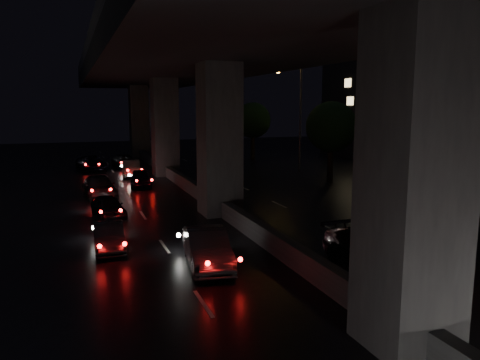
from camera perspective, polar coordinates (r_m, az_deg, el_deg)
ground at (r=20.94m, az=1.70°, el=-7.03°), size 120.00×120.00×0.00m
viaduct at (r=24.96m, az=-2.60°, el=14.90°), size 12.00×80.00×10.50m
median_barrier at (r=25.41m, az=-2.48°, el=-3.16°), size 0.45×70.00×0.85m
building_right_far at (r=51.83m, az=22.04°, el=10.31°), size 12.00×22.00×15.00m
tree_c at (r=35.84m, az=11.08°, el=6.35°), size 3.80×3.80×6.12m
tree_d at (r=50.23m, az=1.57°, el=7.25°), size 3.80×3.80×6.12m
streetlight_far at (r=41.05m, az=6.74°, el=8.82°), size 2.52×0.44×9.00m
car_3 at (r=17.48m, az=15.93°, el=-8.40°), size 2.02×4.67×1.34m
car_4 at (r=19.86m, az=-15.71°, el=-6.65°), size 1.24×3.33×1.09m
car_5 at (r=17.29m, az=-4.03°, el=-8.24°), size 1.93×4.21×1.34m
car_6 at (r=25.54m, az=-15.78°, el=-3.12°), size 1.84×3.48×1.13m
car_7 at (r=31.26m, az=-16.77°, el=-0.80°), size 2.16×4.61×1.30m
car_8 at (r=34.47m, az=-12.05°, el=0.23°), size 1.86×3.77×1.24m
car_9 at (r=39.68m, az=-13.07°, el=1.39°), size 1.88×4.12×1.31m
car_10 at (r=45.31m, az=-13.86°, el=2.23°), size 2.24×4.44×1.21m
car_11 at (r=44.18m, az=-17.68°, el=1.97°), size 2.74×4.99×1.32m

